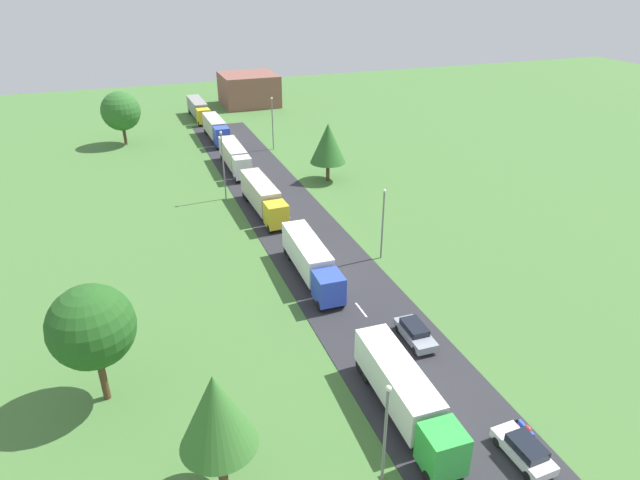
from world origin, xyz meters
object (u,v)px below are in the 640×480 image
object	(u,v)px
lamppost_fourth	(272,121)
tree_birch	(216,412)
car_lead	(524,450)
tree_pine	(121,111)
truck_fourth	(235,156)
truck_fifth	(216,128)
truck_sixth	(198,108)
lamppost_lead	(385,430)
tree_maple	(92,327)
truck_second	(311,259)
lamppost_third	(223,162)
car_second	(415,333)
lamppost_second	(383,220)
truck_third	(263,196)
tree_oak	(328,143)
motorcycle_courier	(526,430)
truck_lead	(405,393)
distant_building	(249,89)

from	to	relation	value
lamppost_fourth	tree_birch	bearing A→B (deg)	-108.32
car_lead	tree_pine	bearing A→B (deg)	104.19
truck_fourth	truck_fifth	world-z (taller)	truck_fifth
truck_sixth	tree_pine	size ratio (longest dim) A/B	1.46
tree_birch	truck_sixth	bearing A→B (deg)	81.95
lamppost_lead	tree_maple	size ratio (longest dim) A/B	0.81
truck_second	lamppost_third	bearing A→B (deg)	99.16
car_second	lamppost_second	size ratio (longest dim) A/B	0.59
truck_third	lamppost_lead	bearing A→B (deg)	-95.14
lamppost_second	tree_birch	world-z (taller)	tree_birch
truck_third	truck_sixth	bearing A→B (deg)	90.10
car_second	lamppost_third	size ratio (longest dim) A/B	0.50
truck_second	lamppost_third	size ratio (longest dim) A/B	1.38
truck_second	tree_birch	xyz separation A→B (m)	(-12.90, -21.25, 3.95)
truck_fourth	tree_pine	size ratio (longest dim) A/B	1.39
car_second	tree_oak	size ratio (longest dim) A/B	0.55
truck_sixth	lamppost_lead	xyz separation A→B (m)	(-3.62, -91.56, 2.05)
lamppost_second	tree_oak	xyz separation A→B (m)	(3.14, 23.93, 1.11)
truck_fifth	lamppost_fourth	world-z (taller)	lamppost_fourth
motorcycle_courier	lamppost_lead	distance (m)	10.99
truck_sixth	tree_maple	world-z (taller)	tree_maple
lamppost_third	lamppost_lead	bearing A→B (deg)	-90.22
truck_fifth	car_second	world-z (taller)	truck_fifth
truck_fifth	car_lead	size ratio (longest dim) A/B	2.93
lamppost_third	tree_pine	xyz separation A→B (m)	(-11.36, 30.70, 0.72)
truck_fifth	car_second	size ratio (longest dim) A/B	2.71
truck_lead	lamppost_third	size ratio (longest dim) A/B	1.32
lamppost_second	car_second	bearing A→B (deg)	-104.93
lamppost_third	tree_oak	distance (m)	15.36
truck_lead	motorcycle_courier	bearing A→B (deg)	-32.79
truck_sixth	tree_birch	xyz separation A→B (m)	(-12.57, -88.83, 3.91)
lamppost_second	truck_third	bearing A→B (deg)	118.40
truck_second	car_lead	world-z (taller)	truck_second
truck_lead	tree_oak	size ratio (longest dim) A/B	1.46
car_lead	tree_birch	bearing A→B (deg)	166.42
tree_birch	lamppost_fourth	bearing A→B (deg)	71.68
lamppost_fourth	tree_oak	distance (m)	17.42
truck_fifth	motorcycle_courier	xyz separation A→B (m)	(6.27, -75.03, -1.64)
truck_third	tree_pine	size ratio (longest dim) A/B	1.43
car_lead	tree_maple	xyz separation A→B (m)	(-24.26, 14.76, 5.32)
truck_second	truck_sixth	xyz separation A→B (m)	(-0.33, 67.58, 0.04)
distant_building	lamppost_second	bearing A→B (deg)	-93.04
car_second	lamppost_second	distance (m)	14.85
distant_building	car_second	bearing A→B (deg)	-94.94
truck_fourth	distant_building	distance (m)	43.97
truck_sixth	car_second	distance (m)	80.30
truck_lead	truck_second	world-z (taller)	truck_second
lamppost_third	car_lead	bearing A→B (deg)	-79.83
truck_fifth	lamppost_third	world-z (taller)	lamppost_third
lamppost_lead	lamppost_third	size ratio (longest dim) A/B	0.81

